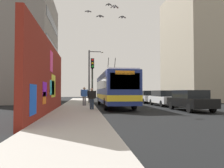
% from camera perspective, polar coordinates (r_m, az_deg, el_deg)
% --- Properties ---
extents(ground_plane, '(80.00, 80.00, 0.00)m').
position_cam_1_polar(ground_plane, '(19.03, -4.28, -6.44)').
color(ground_plane, black).
extents(sidewalk_slab, '(48.00, 3.20, 0.15)m').
position_cam_1_polar(sidewalk_slab, '(19.00, -9.13, -6.20)').
color(sidewalk_slab, '#ADA8A0').
rests_on(sidewalk_slab, ground_plane).
extents(graffiti_wall, '(12.87, 0.32, 4.67)m').
position_cam_1_polar(graffiti_wall, '(14.57, -16.50, 1.43)').
color(graffiti_wall, maroon).
rests_on(graffiti_wall, ground_plane).
extents(building_far_left, '(12.07, 7.75, 14.25)m').
position_cam_1_polar(building_far_left, '(31.59, -22.52, 8.47)').
color(building_far_left, gray).
rests_on(building_far_left, ground_plane).
extents(building_far_right, '(11.95, 8.73, 16.95)m').
position_cam_1_polar(building_far_right, '(36.83, 22.36, 9.13)').
color(building_far_right, '#9E937F').
rests_on(building_far_right, ground_plane).
extents(city_bus, '(11.82, 2.54, 4.96)m').
position_cam_1_polar(city_bus, '(20.86, 0.41, -1.19)').
color(city_bus, navy).
rests_on(city_bus, ground_plane).
extents(parked_car_black, '(4.62, 1.92, 1.58)m').
position_cam_1_polar(parked_car_black, '(17.51, 19.98, -3.98)').
color(parked_car_black, black).
rests_on(parked_car_black, ground_plane).
extents(parked_car_white, '(4.82, 1.76, 1.58)m').
position_cam_1_polar(parked_car_white, '(22.62, 13.43, -3.56)').
color(parked_car_white, white).
rests_on(parked_car_white, ground_plane).
extents(parked_car_silver, '(4.83, 1.94, 1.58)m').
position_cam_1_polar(parked_car_silver, '(27.97, 9.29, -3.27)').
color(parked_car_silver, '#B7B7BC').
rests_on(parked_car_silver, ground_plane).
extents(parked_car_champagne, '(4.76, 1.89, 1.58)m').
position_cam_1_polar(parked_car_champagne, '(33.03, 6.66, -3.08)').
color(parked_car_champagne, '#C6B793').
rests_on(parked_car_champagne, ground_plane).
extents(pedestrian_midblock, '(0.23, 0.69, 1.73)m').
position_cam_1_polar(pedestrian_midblock, '(20.44, -7.34, -2.83)').
color(pedestrian_midblock, '#595960').
rests_on(pedestrian_midblock, sidewalk_slab).
extents(pedestrian_at_curb, '(0.22, 0.65, 1.59)m').
position_cam_1_polar(pedestrian_at_curb, '(16.16, -5.37, -3.42)').
color(pedestrian_at_curb, '#2D3F59').
rests_on(pedestrian_at_curb, sidewalk_slab).
extents(traffic_light, '(0.49, 0.28, 4.14)m').
position_cam_1_polar(traffic_light, '(18.28, -5.23, 2.60)').
color(traffic_light, '#2D382D').
rests_on(traffic_light, sidewalk_slab).
extents(street_lamp, '(0.44, 1.76, 6.18)m').
position_cam_1_polar(street_lamp, '(25.42, -5.61, 3.09)').
color(street_lamp, '#4C4C51').
rests_on(street_lamp, sidewalk_slab).
extents(flying_pigeons, '(5.02, 3.01, 2.23)m').
position_cam_1_polar(flying_pigeons, '(17.42, -1.58, 18.70)').
color(flying_pigeons, '#47474C').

